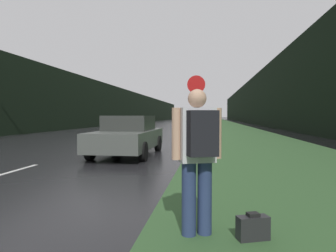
{
  "coord_description": "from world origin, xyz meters",
  "views": [
    {
      "loc": [
        4.95,
        -1.3,
        1.42
      ],
      "look_at": [
        2.83,
        14.19,
        0.88
      ],
      "focal_mm": 32.0,
      "sensor_mm": 36.0,
      "label": 1
    }
  ],
  "objects_px": {
    "hitchhiker_with_backpack": "(198,153)",
    "suitcase": "(253,228)",
    "car_passing_near": "(128,135)",
    "delivery_truck": "(184,114)",
    "stop_sign": "(196,106)"
  },
  "relations": [
    {
      "from": "stop_sign",
      "to": "car_passing_near",
      "type": "distance_m",
      "value": 2.75
    },
    {
      "from": "suitcase",
      "to": "stop_sign",
      "type": "bearing_deg",
      "value": 77.49
    },
    {
      "from": "suitcase",
      "to": "delivery_truck",
      "type": "xyz_separation_m",
      "value": [
        -7.52,
        81.39,
        1.64
      ]
    },
    {
      "from": "stop_sign",
      "to": "suitcase",
      "type": "xyz_separation_m",
      "value": [
        0.98,
        -7.82,
        -1.64
      ]
    },
    {
      "from": "stop_sign",
      "to": "suitcase",
      "type": "distance_m",
      "value": 8.05
    },
    {
      "from": "delivery_truck",
      "to": "stop_sign",
      "type": "bearing_deg",
      "value": -84.92
    },
    {
      "from": "hitchhiker_with_backpack",
      "to": "delivery_truck",
      "type": "height_order",
      "value": "delivery_truck"
    },
    {
      "from": "suitcase",
      "to": "delivery_truck",
      "type": "bearing_deg",
      "value": 75.66
    },
    {
      "from": "car_passing_near",
      "to": "suitcase",
      "type": "bearing_deg",
      "value": 115.64
    },
    {
      "from": "suitcase",
      "to": "car_passing_near",
      "type": "bearing_deg",
      "value": 96.02
    },
    {
      "from": "hitchhiker_with_backpack",
      "to": "suitcase",
      "type": "height_order",
      "value": "hitchhiker_with_backpack"
    },
    {
      "from": "stop_sign",
      "to": "hitchhiker_with_backpack",
      "type": "height_order",
      "value": "stop_sign"
    },
    {
      "from": "car_passing_near",
      "to": "delivery_truck",
      "type": "height_order",
      "value": "delivery_truck"
    },
    {
      "from": "hitchhiker_with_backpack",
      "to": "car_passing_near",
      "type": "xyz_separation_m",
      "value": [
        -2.75,
        7.0,
        -0.29
      ]
    },
    {
      "from": "hitchhiker_with_backpack",
      "to": "delivery_truck",
      "type": "bearing_deg",
      "value": 75.23
    }
  ]
}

